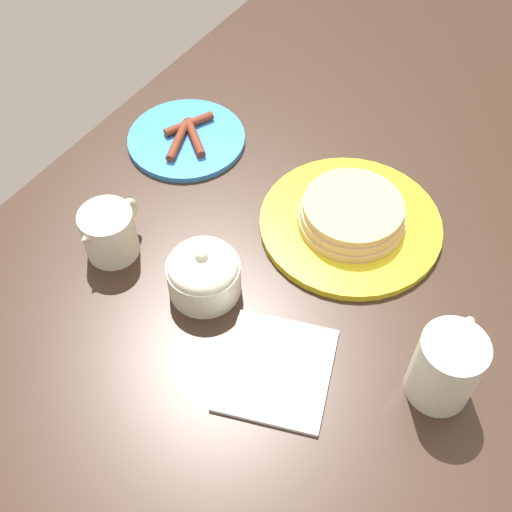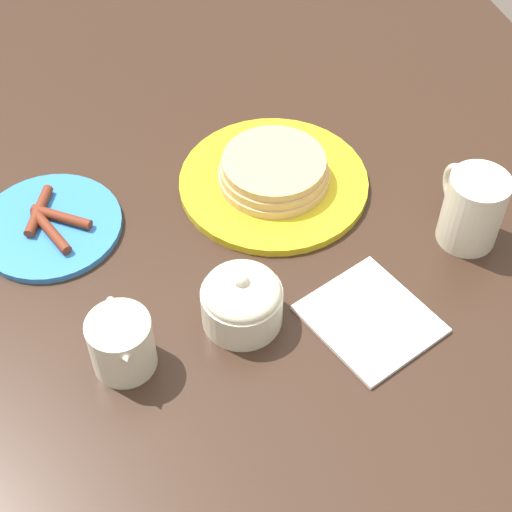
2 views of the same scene
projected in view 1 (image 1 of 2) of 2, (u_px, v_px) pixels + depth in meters
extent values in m
plane|color=#51473F|center=(323.00, 441.00, 1.51)|extent=(8.00, 8.00, 0.00)
cube|color=#332116|center=(364.00, 251.00, 0.93)|extent=(1.49, 0.99, 0.03)
cube|color=#332116|center=(317.00, 99.00, 1.72)|extent=(0.07, 0.07, 0.71)
cylinder|color=gold|center=(350.00, 224.00, 0.94)|extent=(0.27, 0.27, 0.01)
cylinder|color=tan|center=(351.00, 218.00, 0.93)|extent=(0.16, 0.16, 0.01)
cylinder|color=tan|center=(352.00, 213.00, 0.92)|extent=(0.15, 0.15, 0.01)
cylinder|color=tan|center=(353.00, 207.00, 0.91)|extent=(0.14, 0.14, 0.01)
cylinder|color=#337AC6|center=(186.00, 139.00, 1.05)|extent=(0.19, 0.19, 0.01)
cylinder|color=maroon|center=(178.00, 141.00, 1.03)|extent=(0.09, 0.04, 0.01)
cylinder|color=maroon|center=(189.00, 124.00, 1.06)|extent=(0.08, 0.05, 0.01)
cylinder|color=maroon|center=(194.00, 137.00, 1.04)|extent=(0.06, 0.08, 0.01)
cylinder|color=beige|center=(446.00, 368.00, 0.74)|extent=(0.08, 0.08, 0.10)
torus|color=beige|center=(458.00, 343.00, 0.76)|extent=(0.07, 0.01, 0.07)
cylinder|color=brown|center=(455.00, 349.00, 0.71)|extent=(0.07, 0.07, 0.00)
cylinder|color=beige|center=(109.00, 233.00, 0.89)|extent=(0.07, 0.07, 0.08)
cone|color=beige|center=(89.00, 236.00, 0.85)|extent=(0.03, 0.03, 0.04)
torus|color=beige|center=(126.00, 213.00, 0.90)|extent=(0.04, 0.01, 0.04)
cylinder|color=beige|center=(204.00, 278.00, 0.85)|extent=(0.10, 0.10, 0.05)
ellipsoid|color=beige|center=(203.00, 265.00, 0.83)|extent=(0.09, 0.09, 0.03)
sphere|color=beige|center=(202.00, 255.00, 0.82)|extent=(0.02, 0.02, 0.02)
cube|color=white|center=(279.00, 371.00, 0.79)|extent=(0.18, 0.17, 0.01)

